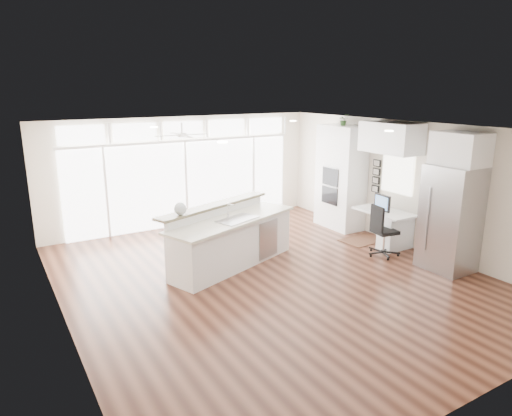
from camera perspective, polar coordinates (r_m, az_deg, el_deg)
floor at (r=8.45m, az=1.91°, el=-8.76°), size 7.00×8.00×0.02m
ceiling at (r=7.77m, az=2.09°, el=9.88°), size 7.00×8.00×0.02m
wall_back at (r=11.49m, az=-8.97°, el=4.52°), size 7.00×0.04×2.70m
wall_front at (r=5.31m, az=26.56°, el=-9.21°), size 7.00×0.04×2.70m
wall_left at (r=6.83m, az=-23.50°, el=-3.64°), size 0.04×8.00×2.70m
wall_right at (r=10.29m, az=18.59°, el=2.74°), size 0.04×8.00×2.70m
glass_wall at (r=11.49m, az=-8.80°, el=3.01°), size 5.80×0.06×2.08m
transom_row at (r=11.29m, az=-9.06°, el=9.63°), size 5.90×0.06×0.40m
desk_window at (r=10.42m, az=17.29°, el=4.10°), size 0.04×0.85×0.85m
ceiling_fan at (r=10.05m, az=-9.26°, el=9.56°), size 1.16×1.16×0.32m
recessed_lights at (r=7.94m, az=1.29°, el=9.85°), size 3.40×3.00×0.02m
oven_cabinet at (r=11.31m, az=10.54°, el=3.78°), size 0.64×1.20×2.50m
desk_nook at (r=10.45m, az=15.59°, el=-2.36°), size 0.72×1.30×0.76m
upper_cabinets at (r=10.09m, az=16.52°, el=8.43°), size 0.64×1.30×0.64m
refrigerator at (r=9.27m, az=23.13°, el=-1.21°), size 0.76×0.90×2.00m
fridge_cabinet at (r=9.07m, az=24.18°, el=6.77°), size 0.64×0.90×0.60m
framed_photos at (r=10.86m, az=14.80°, el=3.89°), size 0.06×0.22×0.80m
kitchen_island at (r=8.82m, az=-2.92°, el=-3.63°), size 3.12×2.03×1.16m
rug at (r=10.67m, az=13.06°, el=-3.94°), size 0.96×0.73×0.01m
office_chair at (r=9.70m, az=15.80°, el=-2.76°), size 0.63×0.60×1.06m
fishbowl at (r=8.25m, az=-9.45°, el=-0.07°), size 0.29×0.29×0.23m
monitor at (r=10.24m, az=15.50°, el=0.67°), size 0.13×0.48×0.40m
keyboard at (r=10.17m, az=14.76°, el=-0.50°), size 0.13×0.30×0.01m
potted_plant at (r=11.14m, az=10.88°, el=10.63°), size 0.28×0.30×0.21m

